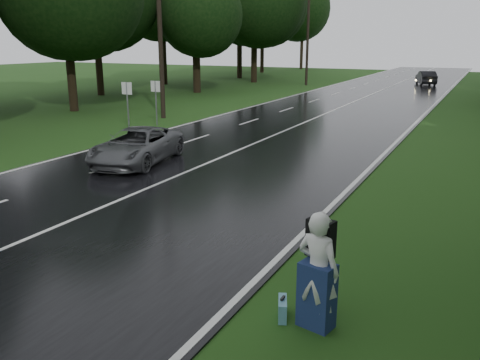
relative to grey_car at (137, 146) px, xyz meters
name	(u,v)px	position (x,y,z in m)	size (l,w,h in m)	color
road	(297,126)	(2.45, 11.22, -0.69)	(12.00, 140.00, 0.04)	black
lane_center	(297,125)	(2.45, 11.22, -0.66)	(0.12, 140.00, 0.01)	silver
grey_car	(137,146)	(0.00, 0.00, 0.00)	(2.22, 4.82, 1.34)	#4B4D50
far_car	(426,78)	(5.43, 42.79, 0.06)	(1.55, 4.44, 1.46)	black
hitchhiker	(318,274)	(9.81, -7.92, 0.23)	(0.83, 0.78, 2.03)	silver
suitcase	(282,309)	(9.22, -7.95, -0.54)	(0.14, 0.49, 0.35)	teal
utility_pole_mid	(164,118)	(-6.05, 10.43, -0.71)	(1.80, 0.28, 10.63)	black
utility_pole_far	(306,85)	(-6.05, 37.00, -0.71)	(1.80, 0.28, 10.57)	black
road_sign_a	(129,132)	(-4.75, 5.46, -0.71)	(0.62, 0.10, 2.57)	white
road_sign_b	(157,125)	(-4.75, 7.93, -0.71)	(0.59, 0.10, 2.47)	white
tree_left_d	(74,111)	(-13.34, 10.39, -0.71)	(8.43, 8.43, 13.17)	black
tree_left_e	(197,92)	(-12.44, 24.99, -0.71)	(7.68, 7.68, 12.00)	black
tree_left_f	(254,82)	(-12.73, 38.06, -0.71)	(9.61, 9.61, 15.01)	black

